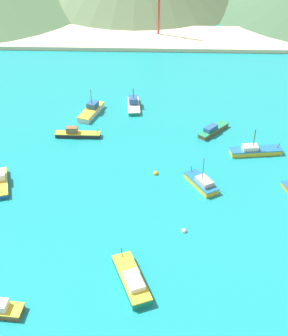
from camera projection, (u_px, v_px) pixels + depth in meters
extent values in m
cube|color=teal|center=(154.00, 233.00, 79.76)|extent=(260.00, 280.00, 0.50)
cube|color=silver|center=(91.00, 112.00, 113.91)|extent=(5.62, 10.01, 1.09)
cube|color=gold|center=(91.00, 110.00, 113.55)|extent=(5.74, 10.21, 0.20)
cube|color=#28568C|center=(93.00, 105.00, 114.02)|extent=(2.90, 3.21, 1.38)
cylinder|color=#4C3823|center=(91.00, 96.00, 112.18)|extent=(0.13, 0.13, 3.62)
cube|color=#198466|center=(134.00, 107.00, 116.71)|extent=(3.67, 8.67, 0.75)
cube|color=white|center=(134.00, 105.00, 116.43)|extent=(3.74, 8.84, 0.20)
cube|color=#28568C|center=(133.00, 100.00, 116.81)|extent=(2.40, 3.05, 1.50)
cylinder|color=#4C3823|center=(134.00, 111.00, 113.09)|extent=(0.17, 0.48, 1.03)
cylinder|color=#4C3823|center=(133.00, 93.00, 115.16)|extent=(0.17, 0.17, 2.61)
cube|color=#198466|center=(131.00, 280.00, 70.18)|extent=(6.54, 10.42, 1.17)
cube|color=gold|center=(131.00, 277.00, 69.79)|extent=(6.68, 10.63, 0.20)
cube|color=silver|center=(134.00, 281.00, 68.53)|extent=(3.57, 4.49, 0.82)
cylinder|color=#4C3823|center=(122.00, 253.00, 72.85)|extent=(0.36, 0.67, 1.58)
cube|color=gold|center=(256.00, 152.00, 99.53)|extent=(11.08, 4.07, 0.98)
cube|color=#1E669E|center=(256.00, 149.00, 99.19)|extent=(11.30, 4.15, 0.20)
cube|color=silver|center=(250.00, 147.00, 98.77)|extent=(3.46, 2.39, 0.90)
cylinder|color=#4C3823|center=(279.00, 146.00, 99.25)|extent=(0.59, 0.20, 1.33)
cylinder|color=#4C3823|center=(255.00, 138.00, 97.46)|extent=(0.18, 0.18, 3.83)
cube|color=brown|center=(213.00, 131.00, 106.85)|extent=(7.44, 8.04, 0.87)
cube|color=#238C5B|center=(213.00, 129.00, 106.54)|extent=(7.59, 8.20, 0.20)
cube|color=#28568C|center=(211.00, 128.00, 105.54)|extent=(3.44, 3.60, 0.98)
cube|color=#232328|center=(78.00, 135.00, 105.31)|extent=(10.00, 1.99, 0.83)
cube|color=gold|center=(78.00, 133.00, 105.02)|extent=(10.20, 2.03, 0.20)
cube|color=brown|center=(72.00, 130.00, 104.61)|extent=(2.52, 1.45, 1.38)
cylinder|color=#4C3823|center=(97.00, 132.00, 104.58)|extent=(0.51, 0.12, 1.13)
cube|color=gold|center=(201.00, 183.00, 90.19)|extent=(6.43, 8.12, 1.00)
cube|color=#1E669E|center=(201.00, 181.00, 89.85)|extent=(6.56, 8.28, 0.20)
cube|color=#B2ADA3|center=(204.00, 181.00, 88.83)|extent=(3.60, 4.03, 0.92)
cylinder|color=#4C3823|center=(192.00, 169.00, 92.00)|extent=(0.41, 0.57, 1.36)
cylinder|color=#4C3823|center=(203.00, 168.00, 87.80)|extent=(0.11, 0.11, 4.38)
cube|color=#1E5BA8|center=(2.00, 184.00, 90.29)|extent=(4.93, 9.38, 0.84)
cube|color=gold|center=(1.00, 181.00, 90.00)|extent=(5.03, 9.57, 0.20)
cube|color=silver|center=(0.00, 175.00, 90.45)|extent=(2.50, 3.23, 1.37)
cylinder|color=#4C3823|center=(1.00, 192.00, 86.47)|extent=(0.27, 0.53, 1.15)
sphere|color=gold|center=(156.00, 173.00, 93.50)|extent=(1.00, 1.00, 1.00)
sphere|color=silver|center=(184.00, 231.00, 79.67)|extent=(0.87, 0.87, 0.87)
cube|color=beige|center=(159.00, 38.00, 157.02)|extent=(247.00, 22.68, 1.20)
cylinder|color=#B7332D|center=(159.00, 2.00, 152.48)|extent=(0.75, 0.75, 23.83)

